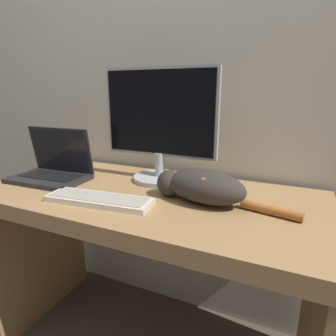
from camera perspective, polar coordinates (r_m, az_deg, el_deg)
name	(u,v)px	position (r m, az deg, el deg)	size (l,w,h in m)	color
wall_back	(184,56)	(1.38, 3.18, 21.69)	(6.40, 0.06, 2.60)	beige
desk	(148,232)	(1.17, -4.07, -12.88)	(1.33, 0.62, 0.77)	#A37A4C
monitor	(160,125)	(1.20, -1.74, 8.65)	(0.50, 0.23, 0.48)	#B2B2B7
laptop	(53,169)	(1.35, -22.35, -0.23)	(0.33, 0.22, 0.23)	#232326
external_keyboard	(99,200)	(1.03, -13.84, -6.24)	(0.40, 0.15, 0.02)	beige
cat	(201,185)	(1.00, 6.82, -3.51)	(0.51, 0.22, 0.12)	#332D28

